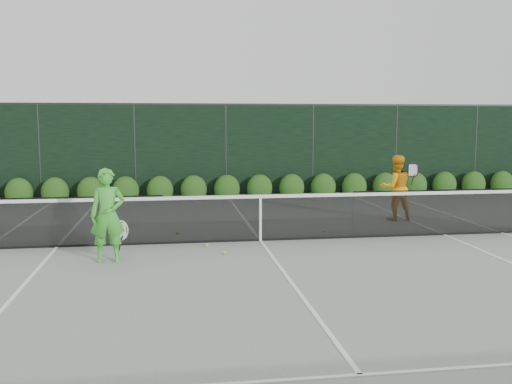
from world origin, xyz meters
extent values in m
plane|color=gray|center=(0.00, 0.00, 0.00)|extent=(80.00, 80.00, 0.00)
cube|color=black|center=(-4.20, 0.00, 0.51)|extent=(4.40, 0.01, 1.02)
cube|color=black|center=(0.00, 0.00, 0.48)|extent=(4.00, 0.01, 0.96)
cube|color=black|center=(4.20, 0.00, 0.51)|extent=(4.40, 0.01, 1.02)
cube|color=white|center=(0.00, 0.00, 0.94)|extent=(12.80, 0.03, 0.07)
cube|color=black|center=(0.00, 0.00, 0.02)|extent=(12.80, 0.02, 0.04)
cube|color=white|center=(0.00, 0.00, 0.46)|extent=(0.05, 0.03, 0.91)
imported|color=green|center=(-2.97, -1.29, 0.84)|extent=(0.62, 0.42, 1.68)
torus|color=beige|center=(-2.77, -1.19, 0.54)|extent=(0.30, 0.12, 0.30)
cylinder|color=black|center=(-2.77, -1.19, 0.30)|extent=(0.10, 0.03, 0.30)
imported|color=orange|center=(3.77, 1.96, 0.82)|extent=(0.81, 0.64, 1.65)
torus|color=black|center=(4.12, 1.76, 1.29)|extent=(0.30, 0.06, 0.30)
cylinder|color=black|center=(4.12, 1.76, 1.05)|extent=(0.10, 0.03, 0.30)
cube|color=white|center=(5.49, 0.00, 0.01)|extent=(0.06, 23.77, 0.01)
cube|color=white|center=(-4.12, 0.00, 0.01)|extent=(0.06, 23.77, 0.01)
cube|color=white|center=(4.12, 0.00, 0.01)|extent=(0.06, 23.77, 0.01)
cube|color=white|center=(0.00, 11.88, 0.01)|extent=(11.03, 0.06, 0.01)
cube|color=white|center=(0.00, 6.40, 0.01)|extent=(8.23, 0.06, 0.01)
cube|color=white|center=(0.00, -6.40, 0.01)|extent=(8.23, 0.06, 0.01)
cube|color=white|center=(0.00, 0.00, 0.01)|extent=(0.06, 12.80, 0.01)
cube|color=black|center=(0.00, 7.50, 1.50)|extent=(32.00, 0.06, 3.00)
cube|color=#262826|center=(0.00, 7.50, 3.03)|extent=(32.00, 0.06, 0.06)
cylinder|color=#262826|center=(-6.00, 7.50, 1.50)|extent=(0.08, 0.08, 3.00)
cylinder|color=#262826|center=(-3.00, 7.50, 1.50)|extent=(0.08, 0.08, 3.00)
cylinder|color=#262826|center=(0.00, 7.50, 1.50)|extent=(0.08, 0.08, 3.00)
cylinder|color=#262826|center=(3.00, 7.50, 1.50)|extent=(0.08, 0.08, 3.00)
cylinder|color=#262826|center=(6.00, 7.50, 1.50)|extent=(0.08, 0.08, 3.00)
cylinder|color=#262826|center=(9.00, 7.50, 1.50)|extent=(0.08, 0.08, 3.00)
ellipsoid|color=#183A0F|center=(-6.60, 7.15, 0.23)|extent=(0.86, 0.65, 0.94)
ellipsoid|color=#183A0F|center=(-5.50, 7.15, 0.23)|extent=(0.86, 0.65, 0.94)
ellipsoid|color=#183A0F|center=(-4.40, 7.15, 0.23)|extent=(0.86, 0.65, 0.94)
ellipsoid|color=#183A0F|center=(-3.30, 7.15, 0.23)|extent=(0.86, 0.65, 0.94)
ellipsoid|color=#183A0F|center=(-2.20, 7.15, 0.23)|extent=(0.86, 0.65, 0.94)
ellipsoid|color=#183A0F|center=(-1.10, 7.15, 0.23)|extent=(0.86, 0.65, 0.94)
ellipsoid|color=#183A0F|center=(0.00, 7.15, 0.23)|extent=(0.86, 0.65, 0.94)
ellipsoid|color=#183A0F|center=(1.10, 7.15, 0.23)|extent=(0.86, 0.65, 0.94)
ellipsoid|color=#183A0F|center=(2.20, 7.15, 0.23)|extent=(0.86, 0.65, 0.94)
ellipsoid|color=#183A0F|center=(3.30, 7.15, 0.23)|extent=(0.86, 0.65, 0.94)
ellipsoid|color=#183A0F|center=(4.40, 7.15, 0.23)|extent=(0.86, 0.65, 0.94)
ellipsoid|color=#183A0F|center=(5.50, 7.15, 0.23)|extent=(0.86, 0.65, 0.94)
ellipsoid|color=#183A0F|center=(6.60, 7.15, 0.23)|extent=(0.86, 0.65, 0.94)
ellipsoid|color=#183A0F|center=(7.70, 7.15, 0.23)|extent=(0.86, 0.65, 0.94)
ellipsoid|color=#183A0F|center=(8.80, 7.15, 0.23)|extent=(0.86, 0.65, 0.94)
ellipsoid|color=#183A0F|center=(9.90, 7.15, 0.23)|extent=(0.86, 0.65, 0.94)
sphere|color=#B4DE31|center=(0.11, 0.93, 0.03)|extent=(0.07, 0.07, 0.07)
sphere|color=#B4DE31|center=(-0.86, -1.08, 0.03)|extent=(0.07, 0.07, 0.07)
sphere|color=#B4DE31|center=(-1.72, 0.93, 0.03)|extent=(0.07, 0.07, 0.07)
sphere|color=#B4DE31|center=(1.57, 0.70, 0.03)|extent=(0.07, 0.07, 0.07)
sphere|color=#B4DE31|center=(-1.15, -0.39, 0.03)|extent=(0.07, 0.07, 0.07)
camera|label=1|loc=(-1.83, -11.60, 2.55)|focal=40.00mm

